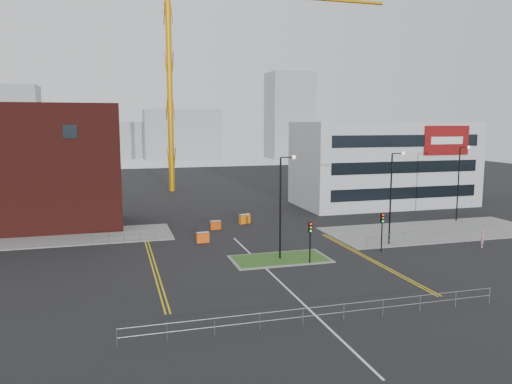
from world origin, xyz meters
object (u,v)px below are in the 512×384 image
tower_crane (202,33)px  streetlamp_island (283,199)px  pedestrian (483,239)px  traffic_light_island (310,235)px

tower_crane → streetlamp_island: (-1.49, -47.00, -21.63)m
tower_crane → pedestrian: (18.51, -48.28, -26.22)m
traffic_light_island → pedestrian: 18.32m
tower_crane → streetlamp_island: bearing=-91.8°
traffic_light_island → pedestrian: size_ratio=2.21×
traffic_light_island → pedestrian: (18.22, 0.74, -1.74)m
streetlamp_island → traffic_light_island: size_ratio=2.52×
streetlamp_island → traffic_light_island: streetlamp_island is taller
traffic_light_island → tower_crane: bearing=90.3°
streetlamp_island → pedestrian: bearing=-3.7°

